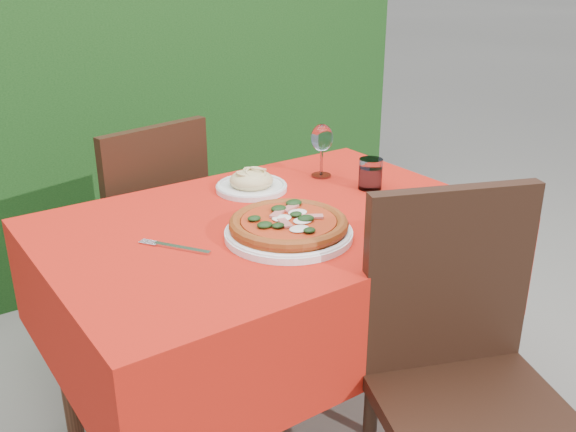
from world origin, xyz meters
TOP-DOWN VIEW (x-y plane):
  - ground at (0.00, 0.00)m, footprint 60.00×60.00m
  - hedge at (0.00, 1.55)m, footprint 3.20×0.55m
  - dining_table at (0.00, 0.00)m, footprint 1.26×0.86m
  - chair_near at (0.15, -0.59)m, footprint 0.56×0.56m
  - chair_far at (-0.12, 0.65)m, footprint 0.48×0.48m
  - pizza_plate at (-0.03, -0.13)m, footprint 0.35×0.35m
  - pasta_plate at (0.08, 0.23)m, footprint 0.23×0.23m
  - water_glass at (0.39, 0.03)m, footprint 0.07×0.07m
  - wine_glass at (0.34, 0.22)m, footprint 0.07×0.07m
  - fork at (-0.30, -0.04)m, footprint 0.14×0.20m

SIDE VIEW (x-z plane):
  - ground at x=0.00m, z-range 0.00..0.00m
  - chair_far at x=-0.12m, z-range 0.07..0.98m
  - chair_near at x=0.15m, z-range 0.07..1.02m
  - dining_table at x=0.00m, z-range 0.22..0.97m
  - fork at x=-0.30m, z-range 0.75..0.75m
  - pasta_plate at x=0.08m, z-range 0.74..0.80m
  - pizza_plate at x=-0.03m, z-range 0.75..0.81m
  - water_glass at x=0.39m, z-range 0.74..0.84m
  - wine_glass at x=0.34m, z-range 0.78..0.96m
  - hedge at x=0.00m, z-range 0.03..1.81m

